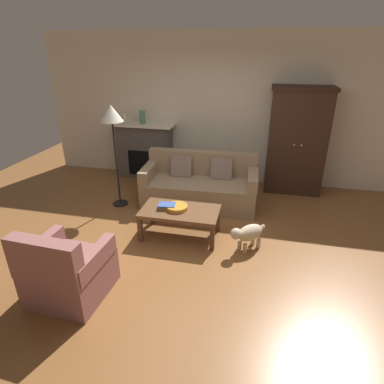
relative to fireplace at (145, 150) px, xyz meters
name	(u,v)px	position (x,y,z in m)	size (l,w,h in m)	color
ground_plane	(195,244)	(1.55, -2.30, -0.57)	(9.60, 9.60, 0.00)	brown
back_wall	(223,110)	(1.55, 0.25, 0.83)	(7.20, 0.10, 2.80)	silver
fireplace	(145,150)	(0.00, 0.00, 0.00)	(1.26, 0.48, 1.12)	#4C4947
armoire	(297,141)	(2.95, -0.08, 0.39)	(1.06, 0.57, 1.91)	#382319
couch	(200,186)	(1.36, -1.01, -0.25)	(1.95, 0.93, 0.86)	#937A5B
coffee_table	(180,213)	(1.30, -2.13, -0.20)	(1.10, 0.60, 0.42)	brown
fruit_bowl	(177,207)	(1.25, -2.11, -0.12)	(0.31, 0.31, 0.05)	orange
book_stack	(168,206)	(1.11, -2.12, -0.12)	(0.27, 0.20, 0.07)	gold
mantel_vase_cream	(125,117)	(-0.38, -0.02, 0.65)	(0.10, 0.10, 0.20)	beige
mantel_vase_jade	(142,117)	(0.00, -0.02, 0.68)	(0.11, 0.11, 0.25)	slate
armchair_near_left	(67,272)	(0.43, -3.59, -0.25)	(0.82, 0.81, 0.88)	#935B56
floor_lamp	(112,120)	(0.02, -1.37, 0.91)	(0.36, 0.36, 1.70)	black
dog	(248,234)	(2.27, -2.27, -0.32)	(0.46, 0.45, 0.39)	beige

